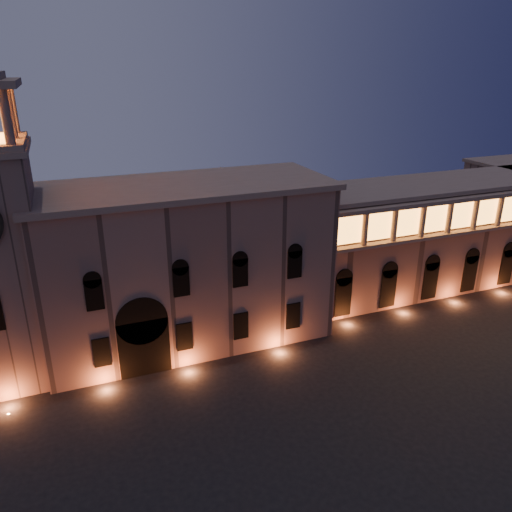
{
  "coord_description": "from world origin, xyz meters",
  "views": [
    {
      "loc": [
        -13.13,
        -27.19,
        29.12
      ],
      "look_at": [
        3.72,
        16.0,
        11.04
      ],
      "focal_mm": 35.0,
      "sensor_mm": 36.0,
      "label": 1
    }
  ],
  "objects": [
    {
      "name": "government_building",
      "position": [
        -2.08,
        21.93,
        8.77
      ],
      "size": [
        30.8,
        12.8,
        17.6
      ],
      "color": "#7B5B50",
      "rests_on": "ground"
    },
    {
      "name": "colonnade_wing",
      "position": [
        32.0,
        23.92,
        7.33
      ],
      "size": [
        40.6,
        11.5,
        14.5
      ],
      "color": "brown",
      "rests_on": "ground"
    },
    {
      "name": "ground",
      "position": [
        0.0,
        0.0,
        0.0
      ],
      "size": [
        160.0,
        160.0,
        0.0
      ],
      "primitive_type": "plane",
      "color": "black",
      "rests_on": "ground"
    }
  ]
}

